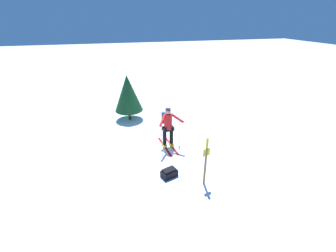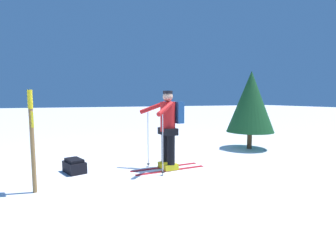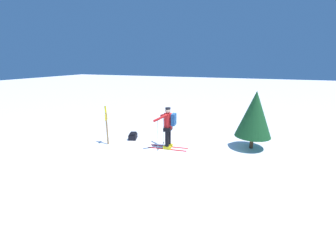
# 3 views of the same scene
# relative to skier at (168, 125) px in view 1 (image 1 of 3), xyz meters

# --- Properties ---
(ground_plane) EXTENTS (80.00, 80.00, 0.00)m
(ground_plane) POSITION_rel_skier_xyz_m (0.02, -0.61, -0.93)
(ground_plane) COLOR white
(skier) EXTENTS (1.59, 1.00, 1.64)m
(skier) POSITION_rel_skier_xyz_m (0.00, 0.00, 0.00)
(skier) COLOR red
(skier) RESTS_ON ground_plane
(dropped_backpack) EXTENTS (0.46, 0.59, 0.28)m
(dropped_backpack) POSITION_rel_skier_xyz_m (1.86, -0.46, -0.80)
(dropped_backpack) COLOR black
(dropped_backpack) RESTS_ON ground_plane
(trail_marker) EXTENTS (0.09, 0.24, 1.62)m
(trail_marker) POSITION_rel_skier_xyz_m (2.49, 0.50, 0.04)
(trail_marker) COLOR olive
(trail_marker) RESTS_ON ground_plane
(pine_tree) EXTENTS (1.37, 1.37, 2.28)m
(pine_tree) POSITION_rel_skier_xyz_m (-3.07, -1.19, 0.45)
(pine_tree) COLOR #4C331E
(pine_tree) RESTS_ON ground_plane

